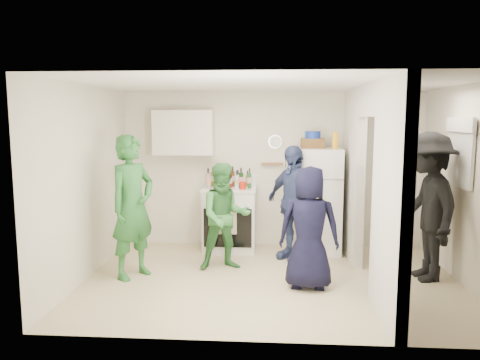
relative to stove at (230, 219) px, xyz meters
name	(u,v)px	position (x,y,z in m)	size (l,w,h in m)	color
floor	(271,280)	(0.66, -1.37, -0.50)	(4.80, 4.80, 0.00)	tan
wall_back	(272,170)	(0.66, 0.33, 0.75)	(4.80, 4.80, 0.00)	silver
wall_front	(272,212)	(0.66, -3.07, 0.75)	(4.80, 4.80, 0.00)	silver
wall_left	(86,183)	(-1.74, -1.37, 0.75)	(3.40, 3.40, 0.00)	silver
wall_right	(468,186)	(3.06, -1.37, 0.75)	(3.40, 3.40, 0.00)	silver
ceiling	(273,84)	(0.66, -1.37, 2.00)	(4.80, 4.80, 0.00)	white
partition_pier_back	(353,175)	(1.86, -0.27, 0.75)	(0.12, 1.20, 2.50)	silver
partition_pier_front	(391,201)	(1.86, -2.47, 0.75)	(0.12, 1.20, 2.50)	silver
partition_header	(372,100)	(1.86, -1.37, 1.80)	(0.12, 1.00, 0.40)	silver
stove	(230,219)	(0.00, 0.00, 0.00)	(0.84, 0.70, 1.00)	white
upper_cabinet	(184,133)	(-0.74, 0.15, 1.35)	(0.95, 0.34, 0.70)	silver
fridge	(318,201)	(1.38, -0.03, 0.31)	(0.67, 0.65, 1.62)	white
wicker_basket	(313,143)	(1.28, 0.02, 1.19)	(0.35, 0.25, 0.15)	brown
blue_bowl	(313,135)	(1.28, 0.02, 1.32)	(0.24, 0.24, 0.11)	navy
yellow_cup_stack_top	(335,141)	(1.60, -0.13, 1.24)	(0.09, 0.09, 0.25)	#F1A714
wall_clock	(275,142)	(0.71, 0.31, 1.20)	(0.22, 0.22, 0.03)	white
spice_shelf	(272,164)	(0.66, 0.28, 0.85)	(0.35, 0.08, 0.03)	olive
nook_window	(462,153)	(3.04, -1.17, 1.15)	(0.03, 0.70, 0.80)	black
nook_window_frame	(460,153)	(3.02, -1.17, 1.15)	(0.04, 0.76, 0.86)	white
nook_valance	(460,125)	(3.00, -1.17, 1.50)	(0.04, 0.82, 0.18)	white
yellow_cup_stack_stove	(220,181)	(-0.12, -0.22, 0.63)	(0.09, 0.09, 0.25)	orange
red_cup	(243,186)	(0.22, -0.20, 0.56)	(0.09, 0.09, 0.12)	red
person_green_left	(133,207)	(-1.15, -1.35, 0.44)	(0.68, 0.45, 1.87)	#29672E
person_green_center	(225,217)	(0.02, -0.94, 0.24)	(0.72, 0.56, 1.47)	#388041
person_denim	(293,203)	(0.97, -0.44, 0.35)	(0.99, 0.41, 1.69)	navy
person_navy	(309,228)	(1.12, -1.61, 0.26)	(0.74, 0.48, 1.52)	black
person_nook	(427,207)	(2.65, -1.18, 0.46)	(1.24, 0.71, 1.91)	black
bottle_a	(213,177)	(-0.28, 0.11, 0.65)	(0.08, 0.08, 0.30)	olive
bottle_b	(217,180)	(-0.18, -0.08, 0.62)	(0.07, 0.07, 0.25)	#1C5522
bottle_c	(226,178)	(-0.07, 0.14, 0.63)	(0.06, 0.06, 0.26)	silver
bottle_d	(230,179)	(0.01, -0.05, 0.64)	(0.07, 0.07, 0.28)	maroon
bottle_e	(238,178)	(0.12, 0.18, 0.63)	(0.06, 0.06, 0.26)	#A0A6B1
bottle_f	(241,178)	(0.18, 0.01, 0.65)	(0.08, 0.08, 0.31)	#133312
bottle_g	(248,179)	(0.27, 0.13, 0.63)	(0.07, 0.07, 0.25)	olive
bottle_h	(208,178)	(-0.32, -0.13, 0.66)	(0.08, 0.08, 0.31)	#9DA0A8
bottle_i	(233,176)	(0.04, 0.12, 0.66)	(0.06, 0.06, 0.32)	#49250C
bottle_j	(250,178)	(0.32, -0.08, 0.66)	(0.06, 0.06, 0.32)	#1C532B
bottle_k	(216,177)	(-0.22, 0.03, 0.65)	(0.07, 0.07, 0.31)	brown
bottle_l	(237,180)	(0.12, -0.14, 0.64)	(0.07, 0.07, 0.28)	#B1B8C2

